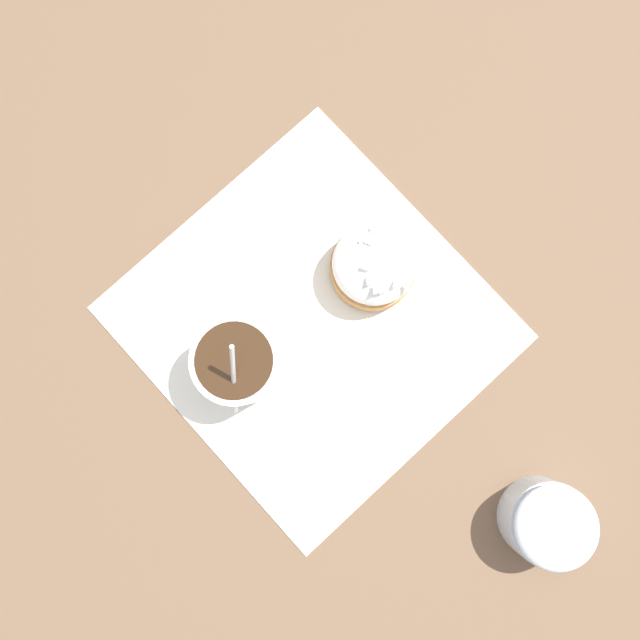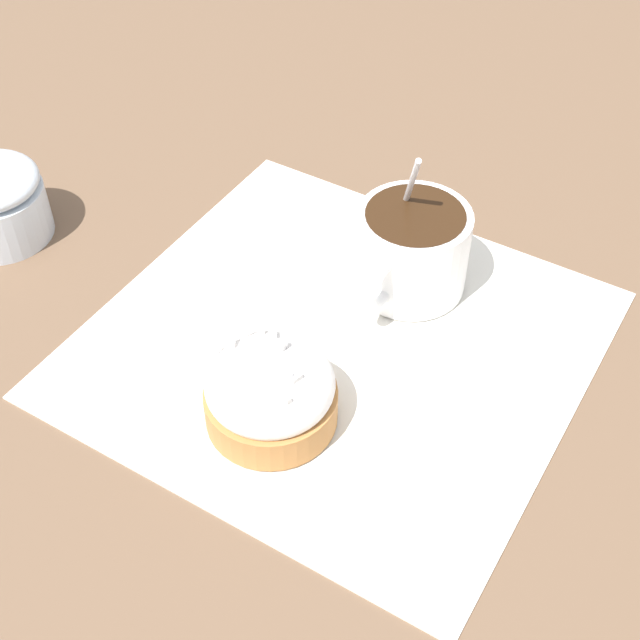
{
  "view_description": "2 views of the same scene",
  "coord_description": "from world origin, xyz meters",
  "views": [
    {
      "loc": [
        -0.04,
        -0.06,
        0.59
      ],
      "look_at": [
        0.0,
        -0.01,
        0.03
      ],
      "focal_mm": 35.0,
      "sensor_mm": 36.0,
      "label": 1
    },
    {
      "loc": [
        0.35,
        0.21,
        0.43
      ],
      "look_at": [
        0.01,
        -0.0,
        0.03
      ],
      "focal_mm": 50.0,
      "sensor_mm": 36.0,
      "label": 2
    }
  ],
  "objects": [
    {
      "name": "ground_plane",
      "position": [
        0.0,
        0.0,
        0.0
      ],
      "size": [
        3.0,
        3.0,
        0.0
      ],
      "primitive_type": "plane",
      "color": "brown"
    },
    {
      "name": "frosted_pastry",
      "position": [
        0.08,
        -0.0,
        0.03
      ],
      "size": [
        0.08,
        0.08,
        0.06
      ],
      "color": "#B2753D",
      "rests_on": "paper_napkin"
    },
    {
      "name": "paper_napkin",
      "position": [
        0.0,
        0.0,
        0.0
      ],
      "size": [
        0.3,
        0.32,
        0.0
      ],
      "color": "white",
      "rests_on": "ground_plane"
    },
    {
      "name": "coffee_cup",
      "position": [
        -0.07,
        0.01,
        0.04
      ],
      "size": [
        0.1,
        0.08,
        0.11
      ],
      "color": "white",
      "rests_on": "paper_napkin"
    }
  ]
}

